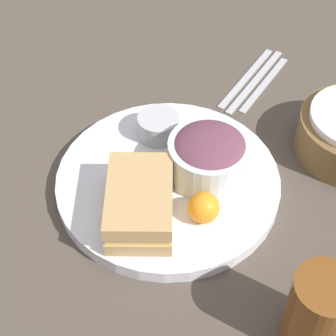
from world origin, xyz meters
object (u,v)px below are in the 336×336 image
(sandwich, at_px, (140,203))
(salad_bowl, at_px, (209,155))
(fork, at_px, (246,77))
(knife, at_px, (255,81))
(drink_glass, at_px, (318,312))
(spoon, at_px, (264,84))
(dressing_cup, at_px, (158,126))
(plate, at_px, (168,182))

(sandwich, height_order, salad_bowl, salad_bowl)
(fork, distance_m, knife, 0.02)
(salad_bowl, bearing_deg, drink_glass, 48.66)
(spoon, bearing_deg, knife, 90.00)
(dressing_cup, xyz_separation_m, drink_glass, (0.22, 0.31, 0.02))
(plate, bearing_deg, spoon, 168.51)
(sandwich, xyz_separation_m, salad_bowl, (-0.11, 0.06, 0.01))
(fork, distance_m, spoon, 0.04)
(drink_glass, relative_size, knife, 0.56)
(plate, xyz_separation_m, salad_bowl, (-0.03, 0.05, 0.05))
(drink_glass, bearing_deg, salad_bowl, -131.34)
(knife, bearing_deg, spoon, -90.00)
(drink_glass, bearing_deg, plate, -119.95)
(plate, xyz_separation_m, sandwich, (0.08, -0.01, 0.04))
(sandwich, bearing_deg, knife, 172.86)
(spoon, bearing_deg, plate, 176.50)
(spoon, bearing_deg, fork, 90.00)
(plate, distance_m, sandwich, 0.09)
(dressing_cup, xyz_separation_m, knife, (-0.22, 0.09, -0.04))
(fork, bearing_deg, dressing_cup, 169.31)
(sandwich, relative_size, spoon, 0.91)
(salad_bowl, bearing_deg, spoon, 178.01)
(dressing_cup, relative_size, drink_glass, 0.56)
(sandwich, relative_size, knife, 0.78)
(plate, distance_m, spoon, 0.29)
(plate, distance_m, fork, 0.29)
(spoon, bearing_deg, salad_bowl, -174.00)
(sandwich, distance_m, salad_bowl, 0.13)
(salad_bowl, relative_size, spoon, 0.68)
(sandwich, distance_m, dressing_cup, 0.16)
(knife, relative_size, spoon, 1.17)
(dressing_cup, bearing_deg, spoon, 152.83)
(sandwich, distance_m, knife, 0.38)
(knife, bearing_deg, plate, 180.00)
(plate, distance_m, dressing_cup, 0.10)
(drink_glass, height_order, fork, drink_glass)
(drink_glass, xyz_separation_m, knife, (-0.44, -0.21, -0.06))
(plate, height_order, knife, plate)
(spoon, bearing_deg, sandwich, 178.09)
(salad_bowl, relative_size, drink_glass, 1.03)
(drink_glass, bearing_deg, dressing_cup, -126.08)
(dressing_cup, bearing_deg, salad_bowl, 67.17)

